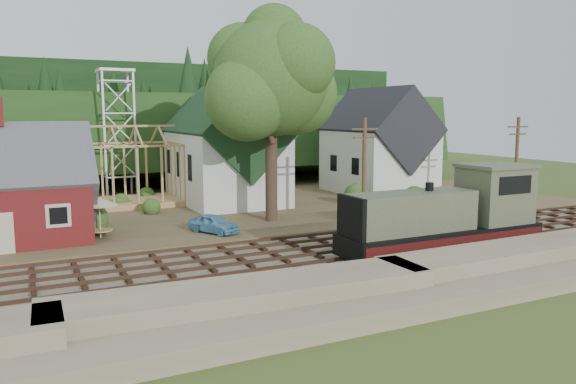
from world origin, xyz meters
name	(u,v)px	position (x,y,z in m)	size (l,w,h in m)	color
ground	(312,258)	(0.00, 0.00, 0.00)	(140.00, 140.00, 0.00)	#384C1E
embankment	(404,301)	(0.00, -8.50, 0.00)	(64.00, 5.00, 1.60)	#7F7259
railroad_bed	(312,256)	(0.00, 0.00, 0.08)	(64.00, 11.00, 0.16)	#726B5B
village_flat	(212,208)	(0.00, 18.00, 0.15)	(64.00, 26.00, 0.30)	brown
hillside	(150,180)	(0.00, 42.00, 0.00)	(70.00, 28.00, 8.00)	#1E3F19
ridge	(126,169)	(0.00, 58.00, 0.00)	(80.00, 20.00, 12.00)	black
depot	(1,196)	(-16.00, 11.00, 3.21)	(10.80, 7.41, 9.00)	#5E1615
church	(226,148)	(2.00, 19.68, 5.18)	(8.40, 15.17, 13.00)	silver
farmhouse	(378,148)	(18.00, 19.00, 4.87)	(8.40, 10.80, 10.60)	silver
timber_frame	(131,171)	(-6.00, 22.00, 3.27)	(8.20, 6.20, 6.99)	tan
lattice_tower	(116,95)	(-6.00, 28.00, 10.03)	(3.20, 3.20, 12.12)	silver
big_tree	(273,87)	(2.17, 10.08, 10.22)	(10.90, 8.40, 14.70)	#38281E
telegraph_pole_near	(364,171)	(7.00, 5.20, 4.25)	(2.20, 0.28, 8.00)	#4C331E
telegraph_pole_far	(516,163)	(22.00, 5.20, 4.25)	(2.20, 0.28, 8.00)	#4C331E
locomotive	(449,218)	(7.50, -3.00, 2.23)	(12.78, 3.20, 5.09)	black
car_blue	(214,223)	(-3.31, 7.74, 0.94)	(1.51, 3.75, 1.28)	#60A5CF
car_red	(391,185)	(19.88, 19.28, 0.93)	(2.09, 4.53, 1.26)	#B5250E
patio_set	(99,203)	(-10.40, 9.57, 2.55)	(2.38, 2.38, 2.65)	silver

